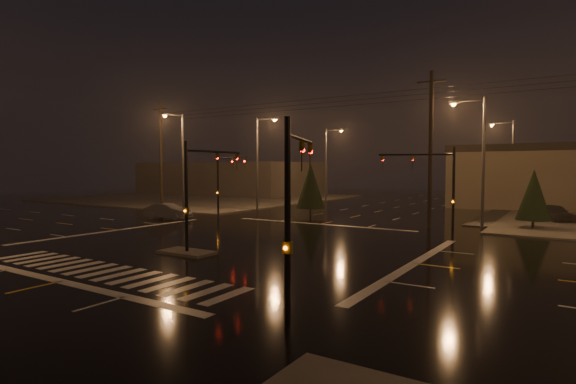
% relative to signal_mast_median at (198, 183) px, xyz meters
% --- Properties ---
extents(ground, '(140.00, 140.00, 0.00)m').
position_rel_signal_mast_median_xyz_m(ground, '(-0.00, 3.07, -3.75)').
color(ground, black).
rests_on(ground, ground).
extents(sidewalk_nw, '(36.00, 36.00, 0.12)m').
position_rel_signal_mast_median_xyz_m(sidewalk_nw, '(-30.00, 33.07, -3.69)').
color(sidewalk_nw, '#43403B').
rests_on(sidewalk_nw, ground).
extents(median_island, '(3.00, 1.60, 0.15)m').
position_rel_signal_mast_median_xyz_m(median_island, '(-0.00, -0.93, -3.68)').
color(median_island, '#43403B').
rests_on(median_island, ground).
extents(crosswalk, '(15.00, 2.60, 0.01)m').
position_rel_signal_mast_median_xyz_m(crosswalk, '(-0.00, -5.93, -3.75)').
color(crosswalk, beige).
rests_on(crosswalk, ground).
extents(stop_bar_near, '(16.00, 0.50, 0.01)m').
position_rel_signal_mast_median_xyz_m(stop_bar_near, '(-0.00, -7.93, -3.75)').
color(stop_bar_near, beige).
rests_on(stop_bar_near, ground).
extents(stop_bar_far, '(16.00, 0.50, 0.01)m').
position_rel_signal_mast_median_xyz_m(stop_bar_far, '(-0.00, 14.07, -3.75)').
color(stop_bar_far, beige).
rests_on(stop_bar_far, ground).
extents(commercial_block, '(30.00, 18.00, 5.60)m').
position_rel_signal_mast_median_xyz_m(commercial_block, '(-35.00, 45.07, -0.95)').
color(commercial_block, '#45403D').
rests_on(commercial_block, ground).
extents(signal_mast_median, '(0.25, 4.59, 6.00)m').
position_rel_signal_mast_median_xyz_m(signal_mast_median, '(0.00, 0.00, 0.00)').
color(signal_mast_median, black).
rests_on(signal_mast_median, ground).
extents(signal_mast_ne, '(4.84, 1.86, 6.00)m').
position_rel_signal_mast_median_xyz_m(signal_mast_ne, '(9.50, 13.21, 0.04)').
color(signal_mast_ne, black).
rests_on(signal_mast_ne, ground).
extents(signal_mast_nw, '(4.84, 1.86, 6.00)m').
position_rel_signal_mast_median_xyz_m(signal_mast_nw, '(-9.50, 13.21, 0.04)').
color(signal_mast_nw, black).
rests_on(signal_mast_nw, ground).
extents(signal_mast_se, '(1.55, 3.87, 6.00)m').
position_rel_signal_mast_median_xyz_m(signal_mast_se, '(10.23, -6.68, -0.04)').
color(signal_mast_se, black).
rests_on(signal_mast_se, ground).
extents(streetlight_1, '(2.77, 0.32, 10.00)m').
position_rel_signal_mast_median_xyz_m(streetlight_1, '(-11.18, 21.07, 2.05)').
color(streetlight_1, '#38383A').
rests_on(streetlight_1, ground).
extents(streetlight_2, '(2.77, 0.32, 10.00)m').
position_rel_signal_mast_median_xyz_m(streetlight_2, '(-11.18, 37.07, 2.05)').
color(streetlight_2, '#38383A').
rests_on(streetlight_2, ground).
extents(streetlight_3, '(2.77, 0.32, 10.00)m').
position_rel_signal_mast_median_xyz_m(streetlight_3, '(11.18, 19.07, 2.05)').
color(streetlight_3, '#38383A').
rests_on(streetlight_3, ground).
extents(streetlight_4, '(2.77, 0.32, 10.00)m').
position_rel_signal_mast_median_xyz_m(streetlight_4, '(11.18, 39.07, 2.05)').
color(streetlight_4, '#38383A').
rests_on(streetlight_4, ground).
extents(streetlight_5, '(0.32, 2.77, 10.00)m').
position_rel_signal_mast_median_xyz_m(streetlight_5, '(-16.00, 14.26, 2.05)').
color(streetlight_5, '#38383A').
rests_on(streetlight_5, ground).
extents(utility_pole_0, '(2.20, 0.32, 12.00)m').
position_rel_signal_mast_median_xyz_m(utility_pole_0, '(-22.00, 17.07, 2.38)').
color(utility_pole_0, black).
rests_on(utility_pole_0, ground).
extents(utility_pole_1, '(2.20, 0.32, 12.00)m').
position_rel_signal_mast_median_xyz_m(utility_pole_1, '(8.00, 17.07, 2.38)').
color(utility_pole_1, black).
rests_on(utility_pole_1, ground).
extents(conifer_0, '(2.43, 2.43, 4.49)m').
position_rel_signal_mast_median_xyz_m(conifer_0, '(14.90, 19.84, -1.16)').
color(conifer_0, black).
rests_on(conifer_0, ground).
extents(conifer_3, '(2.79, 2.79, 5.06)m').
position_rel_signal_mast_median_xyz_m(conifer_3, '(-4.14, 19.78, -0.87)').
color(conifer_3, black).
rests_on(conifer_3, ground).
extents(car_parked, '(3.79, 4.70, 1.50)m').
position_rel_signal_mast_median_xyz_m(car_parked, '(16.05, 26.36, -3.00)').
color(car_parked, black).
rests_on(car_parked, ground).
extents(car_crossing, '(4.52, 2.33, 1.42)m').
position_rel_signal_mast_median_xyz_m(car_crossing, '(-13.29, 10.02, -3.04)').
color(car_crossing, slate).
rests_on(car_crossing, ground).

